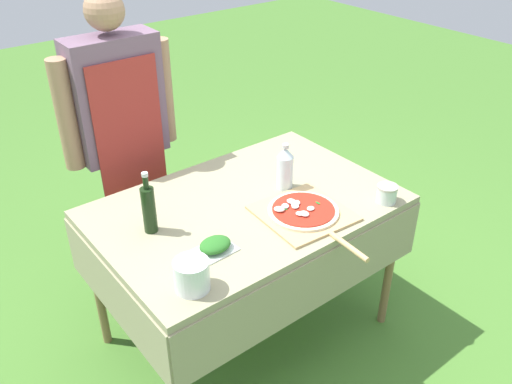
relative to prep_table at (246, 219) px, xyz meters
The scene contains 9 objects.
ground_plane 0.71m from the prep_table, ahead, with size 12.00×12.00×0.00m, color #477A2D.
prep_table is the anchor object (origin of this frame).
person_cook 0.83m from the prep_table, 106.47° to the left, with size 0.61×0.20×1.64m.
pizza_on_peel 0.29m from the prep_table, 58.62° to the right, with size 0.39×0.60×0.05m.
oil_bottle 0.49m from the prep_table, 169.68° to the left, with size 0.06×0.06×0.28m.
water_bottle 0.30m from the prep_table, ahead, with size 0.08×0.08×0.23m.
herb_container 0.38m from the prep_table, 146.79° to the right, with size 0.16×0.13×0.05m.
mixing_tub 0.61m from the prep_table, 146.22° to the right, with size 0.13×0.13×0.12m, color silver.
sauce_jar 0.65m from the prep_table, 36.46° to the right, with size 0.09×0.09×0.08m.
Camera 1 is at (-1.24, -1.65, 2.12)m, focal length 38.00 mm.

